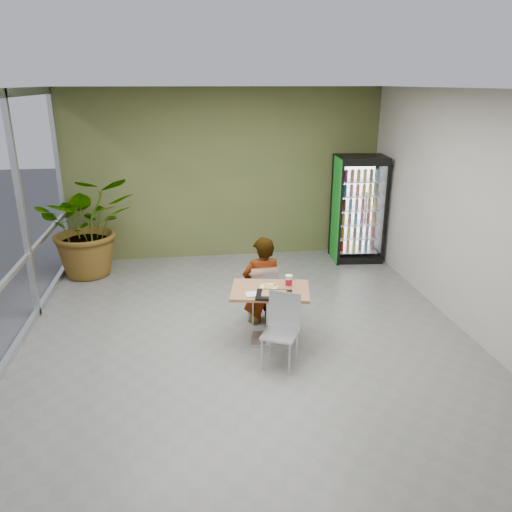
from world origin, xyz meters
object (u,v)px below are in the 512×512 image
object	(u,v)px
chair_near	(282,323)
beverage_fridge	(358,209)
potted_plant	(88,226)
cafeteria_tray	(274,295)
soda_cup	(289,282)
dining_table	(270,304)
chair_far	(263,289)
seated_woman	(262,290)

from	to	relation	value
chair_near	beverage_fridge	xyz separation A→B (m)	(2.15, 3.54, 0.47)
potted_plant	cafeteria_tray	bearing A→B (deg)	-48.59
cafeteria_tray	beverage_fridge	world-z (taller)	beverage_fridge
cafeteria_tray	chair_near	bearing A→B (deg)	-81.17
soda_cup	potted_plant	size ratio (longest dim) A/B	0.09
dining_table	potted_plant	distance (m)	4.01
chair_near	potted_plant	distance (m)	4.44
chair_far	beverage_fridge	size ratio (longest dim) A/B	0.43
seated_woman	chair_far	bearing A→B (deg)	94.85
potted_plant	chair_far	bearing A→B (deg)	-40.39
chair_near	beverage_fridge	world-z (taller)	beverage_fridge
cafeteria_tray	beverage_fridge	size ratio (longest dim) A/B	0.22
seated_woman	chair_near	bearing A→B (deg)	89.27
beverage_fridge	seated_woman	bearing A→B (deg)	-127.30
chair_far	cafeteria_tray	size ratio (longest dim) A/B	1.93
dining_table	chair_far	bearing A→B (deg)	90.09
chair_near	potted_plant	bearing A→B (deg)	156.67
chair_near	soda_cup	distance (m)	0.67
chair_far	chair_near	size ratio (longest dim) A/B	0.97
seated_woman	beverage_fridge	distance (m)	3.31
cafeteria_tray	dining_table	bearing A→B (deg)	92.40
chair_near	cafeteria_tray	bearing A→B (deg)	126.29
seated_woman	dining_table	bearing A→B (deg)	86.69
soda_cup	dining_table	bearing A→B (deg)	-173.69
seated_woman	soda_cup	xyz separation A→B (m)	(0.25, -0.58, 0.35)
dining_table	seated_woman	xyz separation A→B (m)	(-0.01, 0.61, -0.05)
dining_table	cafeteria_tray	world-z (taller)	cafeteria_tray
chair_far	seated_woman	world-z (taller)	seated_woman
dining_table	beverage_fridge	xyz separation A→B (m)	(2.21, 3.01, 0.46)
dining_table	chair_far	size ratio (longest dim) A/B	1.28
beverage_fridge	soda_cup	bearing A→B (deg)	-117.94
chair_near	seated_woman	world-z (taller)	seated_woman
chair_far	seated_woman	bearing A→B (deg)	-85.15
seated_woman	soda_cup	world-z (taller)	seated_woman
seated_woman	potted_plant	bearing A→B (deg)	-43.95
dining_table	chair_near	xyz separation A→B (m)	(0.06, -0.53, -0.01)
seated_woman	cafeteria_tray	size ratio (longest dim) A/B	3.50
seated_woman	potted_plant	size ratio (longest dim) A/B	0.87
dining_table	chair_near	world-z (taller)	chair_near
beverage_fridge	cafeteria_tray	bearing A→B (deg)	-118.86
chair_near	cafeteria_tray	size ratio (longest dim) A/B	2.00
beverage_fridge	potted_plant	bearing A→B (deg)	-173.29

